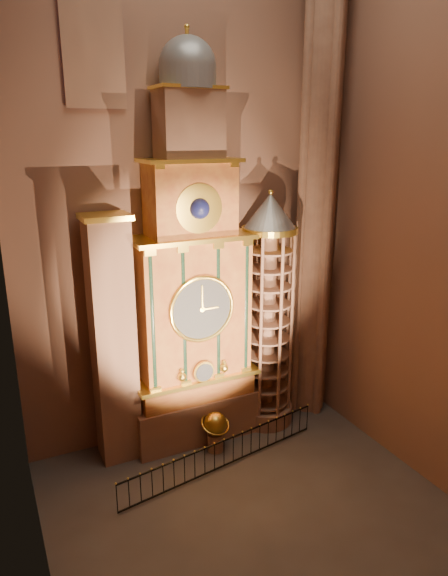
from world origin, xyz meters
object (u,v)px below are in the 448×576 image
stair_turret (267,315)px  celestial_globe (215,428)px  astronomical_clock (192,293)px  iron_railing (224,453)px  portrait_tower (113,341)px

stair_turret → celestial_globe: 5.40m
stair_turret → celestial_globe: size_ratio=6.05×
astronomical_clock → iron_railing: 6.61m
iron_railing → celestial_globe: bearing=80.9°
portrait_tower → celestial_globe: portrait_tower is taller
portrait_tower → celestial_globe: (3.73, -1.51, -4.08)m
astronomical_clock → portrait_tower: astronomical_clock is taller
iron_railing → astronomical_clock: bearing=92.7°
portrait_tower → iron_railing: 6.34m
astronomical_clock → celestial_globe: 5.81m
portrait_tower → iron_railing: (3.53, -2.77, -4.48)m
astronomical_clock → stair_turret: 3.78m
stair_turret → celestial_globe: stair_turret is taller
stair_turret → celestial_globe: (-3.17, -1.23, -4.20)m
portrait_tower → astronomical_clock: bearing=-0.3°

